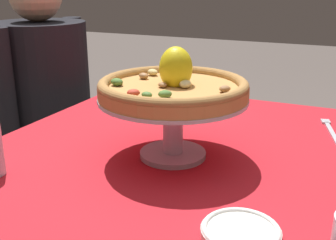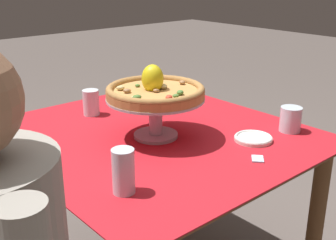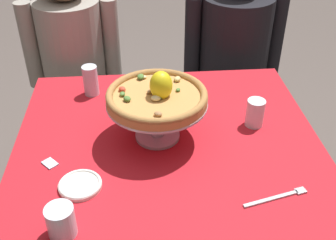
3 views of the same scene
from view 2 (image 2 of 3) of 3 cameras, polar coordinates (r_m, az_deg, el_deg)
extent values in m
cylinder|color=brown|center=(1.76, 18.96, -13.78)|extent=(0.06, 0.06, 0.68)
cylinder|color=brown|center=(2.27, -1.04, -4.75)|extent=(0.06, 0.06, 0.68)
cylinder|color=brown|center=(1.91, -20.66, -11.17)|extent=(0.06, 0.06, 0.68)
cube|color=brown|center=(1.57, -1.94, -2.25)|extent=(1.03, 0.94, 0.02)
cube|color=red|center=(1.57, -1.94, -1.76)|extent=(1.07, 0.98, 0.00)
cylinder|color=#B7B7C1|center=(1.53, -1.63, -2.02)|extent=(0.16, 0.16, 0.01)
cylinder|color=#B7B7C1|center=(1.50, -1.66, 0.44)|extent=(0.05, 0.05, 0.13)
cylinder|color=#B7B7C1|center=(1.48, -1.69, 2.90)|extent=(0.34, 0.34, 0.01)
cylinder|color=#BC8447|center=(1.48, -1.69, 3.52)|extent=(0.34, 0.34, 0.03)
torus|color=#A6743E|center=(1.47, -1.70, 4.15)|extent=(0.34, 0.34, 0.02)
ellipsoid|color=beige|center=(1.49, -0.62, 4.52)|extent=(0.03, 0.03, 0.02)
ellipsoid|color=#4C7533|center=(1.51, -4.08, 4.62)|extent=(0.02, 0.02, 0.01)
ellipsoid|color=tan|center=(1.48, -6.35, 4.29)|extent=(0.03, 0.04, 0.02)
ellipsoid|color=beige|center=(1.48, -1.81, 4.29)|extent=(0.02, 0.02, 0.01)
ellipsoid|color=#4C7533|center=(1.49, -1.07, 4.46)|extent=(0.03, 0.03, 0.01)
ellipsoid|color=#C63D28|center=(1.36, 0.12, 3.05)|extent=(0.03, 0.03, 0.01)
ellipsoid|color=#996B42|center=(1.44, -1.58, 3.95)|extent=(0.02, 0.03, 0.01)
ellipsoid|color=#996B42|center=(1.55, 1.90, 5.05)|extent=(0.03, 0.03, 0.01)
ellipsoid|color=#4C7533|center=(1.36, -4.16, 3.05)|extent=(0.03, 0.03, 0.02)
ellipsoid|color=#996B42|center=(1.44, -5.37, 3.87)|extent=(0.03, 0.03, 0.01)
ellipsoid|color=beige|center=(1.37, -4.54, 3.01)|extent=(0.02, 0.02, 0.01)
ellipsoid|color=#4C7533|center=(1.42, 1.63, 3.70)|extent=(0.03, 0.04, 0.02)
ellipsoid|color=#4C7533|center=(1.38, 1.05, 3.25)|extent=(0.02, 0.03, 0.01)
ellipsoid|color=yellow|center=(1.47, -2.07, 5.53)|extent=(0.08, 0.08, 0.10)
cylinder|color=silver|center=(1.63, 16.02, 0.10)|extent=(0.08, 0.08, 0.09)
cylinder|color=silver|center=(1.63, 15.97, -0.31)|extent=(0.07, 0.07, 0.07)
cylinder|color=white|center=(1.77, -10.23, 2.31)|extent=(0.07, 0.07, 0.10)
cylinder|color=silver|center=(1.77, -10.20, 1.86)|extent=(0.06, 0.06, 0.07)
cylinder|color=silver|center=(1.14, -5.97, -6.80)|extent=(0.06, 0.06, 0.12)
cylinder|color=silver|center=(1.15, -5.93, -7.75)|extent=(0.05, 0.05, 0.08)
cylinder|color=silver|center=(1.52, 11.29, -2.48)|extent=(0.13, 0.13, 0.01)
torus|color=white|center=(1.52, 11.31, -2.27)|extent=(0.13, 0.13, 0.01)
cube|color=#B7B7C1|center=(1.96, 0.10, 2.86)|extent=(0.18, 0.06, 0.01)
cube|color=#B7B7C1|center=(2.01, -2.30, 3.33)|extent=(0.04, 0.03, 0.01)
cube|color=silver|center=(1.38, 11.86, -5.09)|extent=(0.06, 0.06, 0.00)
camera|label=1|loc=(1.31, 37.39, 8.22)|focal=44.53mm
camera|label=3|loc=(2.33, 24.70, 25.88)|focal=43.98mm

